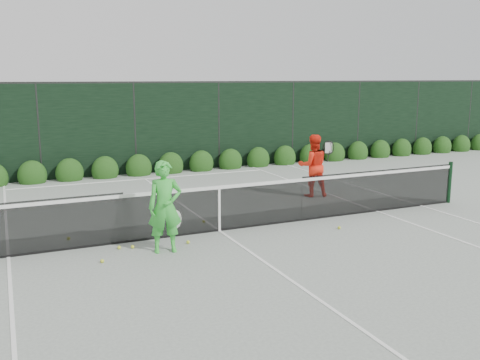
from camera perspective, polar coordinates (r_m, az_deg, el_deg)
name	(u,v)px	position (r m, az deg, el deg)	size (l,w,h in m)	color
ground	(219,231)	(11.36, -2.21, -5.46)	(80.00, 80.00, 0.00)	gray
tennis_net	(218,207)	(11.22, -2.34, -2.87)	(12.90, 0.10, 1.07)	#11341A
player_woman	(165,207)	(9.94, -8.00, -2.86)	(0.69, 0.50, 1.72)	green
player_man	(313,166)	(14.58, 7.79, 1.53)	(0.98, 0.84, 1.69)	#FF2C15
court_lines	(219,231)	(11.36, -2.21, -5.43)	(11.03, 23.83, 0.01)	white
windscreen_fence	(282,184)	(8.61, 4.47, -0.44)	(32.00, 21.07, 3.06)	black
hedge_row	(139,168)	(17.99, -10.75, 1.25)	(31.66, 0.65, 0.94)	#10330E
tennis_balls	(169,240)	(10.74, -7.60, -6.34)	(5.46, 1.79, 0.07)	#CAD52F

